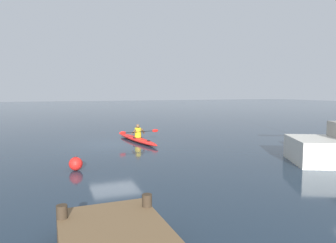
% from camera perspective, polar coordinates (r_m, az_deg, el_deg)
% --- Properties ---
extents(ground_plane, '(160.00, 160.00, 0.00)m').
position_cam_1_polar(ground_plane, '(16.88, -9.95, -4.19)').
color(ground_plane, '#1E2D3D').
extents(kayak, '(1.25, 5.02, 0.27)m').
position_cam_1_polar(kayak, '(17.63, -5.77, -3.27)').
color(kayak, red).
rests_on(kayak, ground).
extents(kayaker, '(2.36, 0.56, 0.74)m').
position_cam_1_polar(kayaker, '(17.43, -5.58, -1.90)').
color(kayaker, yellow).
rests_on(kayaker, kayak).
extents(mooring_buoy_red_near, '(0.49, 0.49, 0.53)m').
position_cam_1_polar(mooring_buoy_red_near, '(11.67, -16.73, -7.50)').
color(mooring_buoy_red_near, red).
rests_on(mooring_buoy_red_near, ground).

